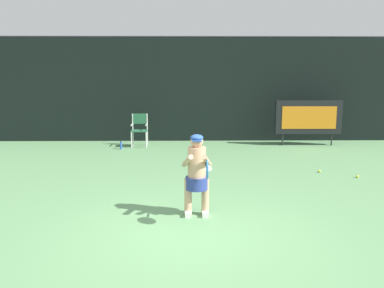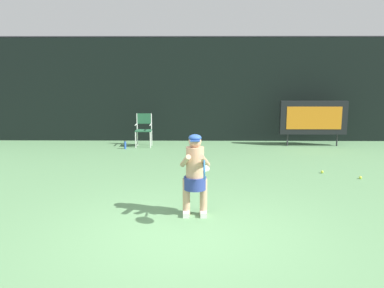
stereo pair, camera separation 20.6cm
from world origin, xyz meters
name	(u,v)px [view 2 (the right image)]	position (x,y,z in m)	size (l,w,h in m)	color
ground	(184,240)	(0.00, -0.19, -0.01)	(18.00, 22.00, 0.03)	#61935F
backdrop_screen	(191,90)	(0.00, 8.50, 1.81)	(18.00, 0.12, 3.66)	black
scoreboard	(313,118)	(4.05, 7.49, 0.95)	(2.20, 0.21, 1.50)	black
umpire_chair	(144,128)	(-1.56, 7.37, 0.62)	(0.52, 0.44, 1.08)	white
water_bottle	(125,145)	(-2.11, 6.90, 0.12)	(0.07, 0.07, 0.27)	blue
tennis_player	(195,172)	(0.16, 0.85, 0.77)	(0.54, 0.61, 1.44)	white
tennis_racket	(204,169)	(0.31, 0.24, 0.98)	(0.03, 0.60, 0.31)	black
tennis_ball_loose	(360,178)	(4.02, 3.30, 0.03)	(0.07, 0.07, 0.07)	#CCDB3D
tennis_ball_spare	(322,172)	(3.29, 3.83, 0.03)	(0.07, 0.07, 0.07)	#CCDB3D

